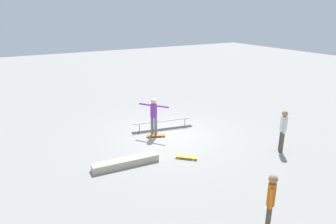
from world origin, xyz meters
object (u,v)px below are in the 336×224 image
object	(u,v)px
bystander_orange_shirt	(271,200)
loose_skateboard_yellow	(186,157)
skater_main	(154,115)
grind_rail	(163,126)
skate_ledge	(126,162)
bystander_white_shirt	(283,129)
skateboard_main	(156,135)

from	to	relation	value
bystander_orange_shirt	loose_skateboard_yellow	xyz separation A→B (m)	(-0.40, -4.26, -0.83)
skater_main	bystander_orange_shirt	distance (m)	6.78
grind_rail	skate_ledge	distance (m)	3.64
skate_ledge	bystander_white_shirt	xyz separation A→B (m)	(-5.66, 1.90, 0.81)
bystander_orange_shirt	loose_skateboard_yellow	world-z (taller)	bystander_orange_shirt
skater_main	bystander_white_shirt	world-z (taller)	skater_main
skateboard_main	bystander_orange_shirt	size ratio (longest dim) A/B	0.51
bystander_white_shirt	loose_skateboard_yellow	size ratio (longest dim) A/B	2.32
loose_skateboard_yellow	skateboard_main	bearing A→B (deg)	-45.82
skater_main	loose_skateboard_yellow	bearing A→B (deg)	-36.22
skater_main	bystander_white_shirt	size ratio (longest dim) A/B	1.02
skater_main	bystander_white_shirt	distance (m)	5.21
skate_ledge	grind_rail	bearing A→B (deg)	-139.66
skater_main	bystander_orange_shirt	xyz separation A→B (m)	(0.35, 6.77, -0.09)
skate_ledge	bystander_white_shirt	bearing A→B (deg)	161.42
bystander_white_shirt	skate_ledge	bearing A→B (deg)	101.98
grind_rail	skate_ledge	world-z (taller)	grind_rail
grind_rail	loose_skateboard_yellow	bearing A→B (deg)	88.98
skater_main	grind_rail	bearing A→B (deg)	86.76
skater_main	loose_skateboard_yellow	world-z (taller)	skater_main
skater_main	loose_skateboard_yellow	xyz separation A→B (m)	(-0.05, 2.51, -0.91)
skateboard_main	loose_skateboard_yellow	bearing A→B (deg)	113.58
bystander_orange_shirt	bystander_white_shirt	xyz separation A→B (m)	(-3.91, -2.97, 0.04)
skate_ledge	loose_skateboard_yellow	bearing A→B (deg)	164.05
skate_ledge	skater_main	xyz separation A→B (m)	(-2.10, -1.90, 0.86)
skate_ledge	bystander_orange_shirt	bearing A→B (deg)	109.75
grind_rail	skateboard_main	xyz separation A→B (m)	(0.66, 0.61, -0.12)
skateboard_main	bystander_white_shirt	world-z (taller)	bystander_white_shirt
bystander_orange_shirt	bystander_white_shirt	bearing A→B (deg)	175.27
grind_rail	bystander_white_shirt	size ratio (longest dim) A/B	1.72
skate_ledge	bystander_white_shirt	world-z (taller)	bystander_white_shirt
skate_ledge	bystander_orange_shirt	distance (m)	5.23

